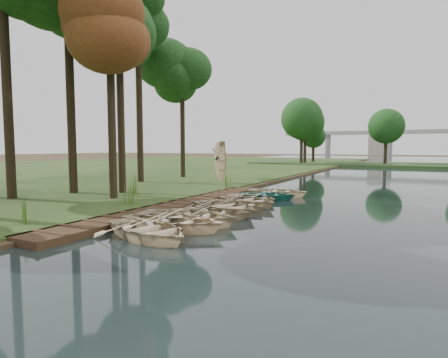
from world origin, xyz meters
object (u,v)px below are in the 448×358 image
at_px(rowboat_1, 173,218).
at_px(rowboat_2, 187,215).
at_px(boardwalk, 177,206).
at_px(stored_rowboat, 221,178).
at_px(rowboat_0, 149,227).

bearing_deg(rowboat_1, rowboat_2, -1.98).
xyz_separation_m(boardwalk, rowboat_1, (2.59, -3.92, 0.31)).
bearing_deg(rowboat_1, boardwalk, 31.81).
relative_size(boardwalk, rowboat_2, 4.01).
height_order(rowboat_2, stored_rowboat, stored_rowboat).
relative_size(rowboat_1, rowboat_2, 0.99).
distance_m(rowboat_1, stored_rowboat, 15.32).
distance_m(boardwalk, rowboat_0, 6.01).
height_order(rowboat_0, stored_rowboat, stored_rowboat).
height_order(rowboat_0, rowboat_2, rowboat_2).
bearing_deg(rowboat_0, rowboat_1, 21.91).
bearing_deg(stored_rowboat, boardwalk, -166.91).
distance_m(rowboat_2, stored_rowboat, 14.53).
distance_m(rowboat_0, rowboat_2, 2.32).
xyz_separation_m(rowboat_2, stored_rowboat, (-5.62, 13.40, 0.16)).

